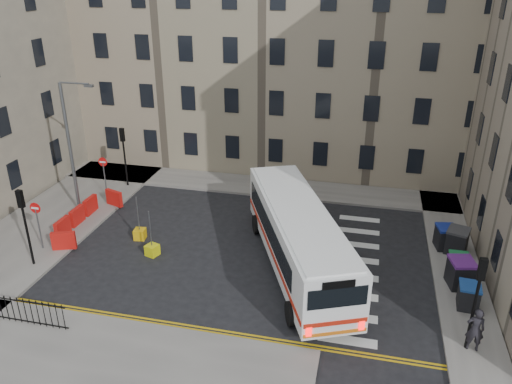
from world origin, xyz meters
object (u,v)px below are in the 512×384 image
at_px(streetlamp, 70,147).
at_px(bus, 298,235).
at_px(wheelie_bin_b, 461,273).
at_px(wheelie_bin_d, 457,241).
at_px(wheelie_bin_a, 469,296).
at_px(wheelie_bin_e, 445,237).
at_px(pedestrian, 475,329).
at_px(bollard_chevron, 152,250).
at_px(bollard_yellow, 140,234).
at_px(wheelie_bin_c, 458,266).

xyz_separation_m(streetlamp, bus, (14.11, -3.08, -2.45)).
distance_m(wheelie_bin_b, wheelie_bin_d, 3.25).
xyz_separation_m(bus, wheelie_bin_a, (7.92, -1.64, -1.16)).
xyz_separation_m(bus, wheelie_bin_e, (7.48, 3.61, -1.11)).
height_order(bus, wheelie_bin_d, bus).
height_order(wheelie_bin_b, pedestrian, pedestrian).
height_order(pedestrian, bollard_chevron, pedestrian).
bearing_deg(pedestrian, bollard_chevron, -13.17).
bearing_deg(wheelie_bin_a, bus, 172.62).
bearing_deg(bollard_yellow, wheelie_bin_e, 9.09).
bearing_deg(wheelie_bin_c, wheelie_bin_e, 95.79).
bearing_deg(wheelie_bin_c, bollard_chevron, -175.64).
xyz_separation_m(streetlamp, wheelie_bin_a, (22.02, -4.72, -3.61)).
distance_m(wheelie_bin_d, bollard_chevron, 16.13).
bearing_deg(pedestrian, wheelie_bin_d, -91.15).
bearing_deg(bollard_yellow, wheelie_bin_c, -0.50).
bearing_deg(wheelie_bin_b, bus, 168.33).
bearing_deg(bollard_yellow, streetlamp, 157.27).
distance_m(wheelie_bin_b, wheelie_bin_e, 3.59).
bearing_deg(pedestrian, streetlamp, -17.82).
relative_size(wheelie_bin_e, pedestrian, 0.67).
xyz_separation_m(pedestrian, bollard_yellow, (-16.75, 5.43, -0.81)).
height_order(wheelie_bin_a, bollard_yellow, wheelie_bin_a).
bearing_deg(bollard_chevron, wheelie_bin_a, -4.13).
bearing_deg(wheelie_bin_a, wheelie_bin_d, 93.04).
bearing_deg(wheelie_bin_b, wheelie_bin_c, 77.52).
height_order(wheelie_bin_b, wheelie_bin_e, wheelie_bin_b).
distance_m(bollard_yellow, bollard_chevron, 2.04).
relative_size(bus, bollard_chevron, 20.09).
bearing_deg(pedestrian, wheelie_bin_e, -87.15).
bearing_deg(wheelie_bin_a, pedestrian, -90.14).
distance_m(bus, wheelie_bin_d, 8.73).
height_order(pedestrian, bollard_yellow, pedestrian).
xyz_separation_m(streetlamp, wheelie_bin_d, (22.13, 0.19, -3.51)).
bearing_deg(wheelie_bin_d, wheelie_bin_b, -75.86).
bearing_deg(wheelie_bin_a, wheelie_bin_c, 97.33).
xyz_separation_m(wheelie_bin_c, wheelie_bin_d, (0.24, 2.45, 0.08)).
xyz_separation_m(wheelie_bin_e, pedestrian, (0.22, -8.08, 0.33)).
bearing_deg(wheelie_bin_c, bollard_yellow, 178.93).
xyz_separation_m(wheelie_bin_a, pedestrian, (-0.22, -2.83, 0.38)).
bearing_deg(wheelie_bin_e, bollard_chevron, -174.87).
bearing_deg(bus, wheelie_bin_d, -1.26).
xyz_separation_m(bus, bollard_yellow, (-9.06, 0.96, -1.58)).
height_order(streetlamp, bus, streetlamp).
bearing_deg(streetlamp, pedestrian, -19.10).
bearing_deg(wheelie_bin_e, streetlamp, 171.29).
distance_m(bus, wheelie_bin_b, 7.85).
xyz_separation_m(wheelie_bin_e, bollard_chevron, (-15.13, -4.12, -0.48)).
xyz_separation_m(wheelie_bin_c, bollard_yellow, (-16.84, 0.15, -0.44)).
height_order(streetlamp, wheelie_bin_b, streetlamp).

